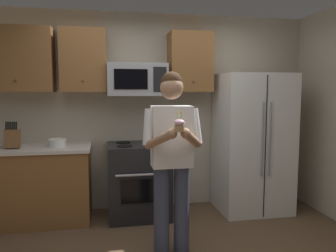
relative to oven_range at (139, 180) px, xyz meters
The scene contains 10 objects.
wall_back 0.94m from the oven_range, 69.02° to the left, with size 4.40×0.10×2.60m, color #B7AD99.
oven_range is the anchor object (origin of this frame).
microwave 1.26m from the oven_range, 89.98° to the left, with size 0.74×0.41×0.40m.
refrigerator 1.56m from the oven_range, ahead, with size 0.90×0.75×1.80m.
cabinet_row_upper 1.60m from the oven_range, 163.43° to the left, with size 2.78×0.36×0.76m.
counter_left 1.30m from the oven_range, behind, with size 1.44×0.66×0.92m.
knife_block 1.57m from the oven_range, behind, with size 0.16×0.15×0.32m.
bowl_large_white 1.09m from the oven_range, behind, with size 0.21×0.21×0.10m.
person 1.18m from the oven_range, 77.93° to the right, with size 0.60×0.48×1.76m.
cupcake 1.61m from the oven_range, 80.79° to the right, with size 0.09×0.09×0.17m.
Camera 1 is at (-0.53, -2.72, 1.58)m, focal length 35.48 mm.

